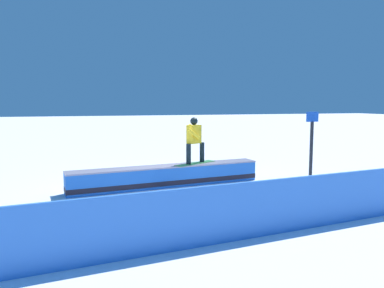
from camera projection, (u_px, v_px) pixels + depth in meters
name	position (u px, v px, depth m)	size (l,w,h in m)	color
ground_plane	(167.00, 186.00, 10.86)	(120.00, 120.00, 0.00)	white
grind_box	(167.00, 177.00, 10.83)	(5.67, 1.21, 0.61)	blue
snowboarder	(194.00, 139.00, 11.04)	(1.43, 0.94, 1.37)	#358545
safety_fence	(231.00, 213.00, 6.50)	(10.17, 0.06, 1.03)	#3C80E7
trail_marker	(311.00, 145.00, 11.30)	(0.40, 0.10, 2.14)	#262628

